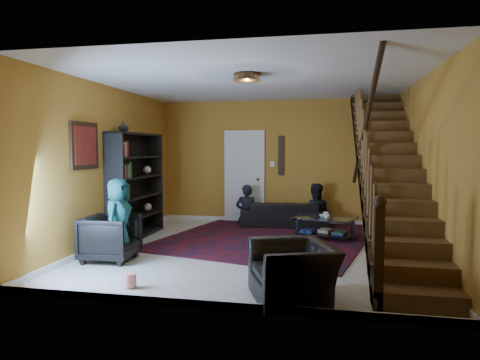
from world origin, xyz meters
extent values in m
plane|color=beige|center=(0.00, 0.00, 0.00)|extent=(5.50, 5.50, 0.00)
plane|color=#AA7525|center=(0.00, 2.75, 1.40)|extent=(5.20, 0.00, 5.20)
plane|color=#AA7525|center=(0.00, -2.75, 1.40)|extent=(5.20, 0.00, 5.20)
plane|color=#AA7525|center=(-2.60, 0.00, 1.40)|extent=(0.00, 5.50, 5.50)
plane|color=#AA7525|center=(2.60, 0.00, 1.40)|extent=(0.00, 5.50, 5.50)
plane|color=white|center=(0.00, 0.00, 2.80)|extent=(5.50, 5.50, 0.00)
cube|color=silver|center=(0.00, 2.74, 0.05)|extent=(5.20, 0.02, 0.10)
cube|color=silver|center=(-2.59, 0.00, 0.05)|extent=(0.02, 5.50, 0.10)
cube|color=#AA7525|center=(2.12, 0.00, 1.32)|extent=(0.95, 4.92, 2.83)
cube|color=black|center=(1.67, 0.00, 1.40)|extent=(0.04, 5.02, 3.02)
cylinder|color=black|center=(1.70, 0.00, 1.85)|extent=(0.07, 4.20, 2.44)
cube|color=black|center=(1.70, -2.40, 0.55)|extent=(0.10, 0.10, 1.10)
cube|color=black|center=(-2.41, 0.60, 1.00)|extent=(0.35, 1.80, 2.00)
cube|color=black|center=(-2.41, 0.60, 0.40)|extent=(0.35, 1.72, 0.03)
cube|color=black|center=(-2.41, 0.60, 1.16)|extent=(0.35, 1.72, 0.03)
cube|color=silver|center=(-0.70, 2.73, 1.02)|extent=(0.82, 0.05, 2.05)
cube|color=maroon|center=(-2.57, -0.90, 1.75)|extent=(0.04, 0.74, 0.74)
cube|color=black|center=(0.15, 2.73, 1.55)|extent=(0.14, 0.03, 0.90)
cylinder|color=#3F2814|center=(0.00, -0.80, 2.74)|extent=(0.40, 0.40, 0.10)
cube|color=#4F0E13|center=(0.10, 1.07, 0.01)|extent=(4.37, 4.75, 0.02)
imported|color=black|center=(0.27, 2.30, 0.27)|extent=(1.94, 0.90, 0.55)
imported|color=black|center=(-2.05, -1.11, 0.35)|extent=(0.80, 0.78, 0.70)
imported|color=black|center=(0.79, -2.25, 0.32)|extent=(1.15, 1.22, 0.64)
imported|color=black|center=(-0.58, 2.35, 0.23)|extent=(0.53, 0.39, 1.36)
imported|color=black|center=(0.93, 2.35, 0.25)|extent=(0.70, 0.56, 1.41)
imported|color=#174E59|center=(-1.95, -1.05, 0.63)|extent=(0.44, 0.64, 1.26)
cube|color=black|center=(0.64, 0.82, 0.20)|extent=(0.04, 0.04, 0.40)
cube|color=black|center=(1.65, 0.82, 0.20)|extent=(0.04, 0.04, 0.40)
cube|color=black|center=(0.64, 1.39, 0.20)|extent=(0.04, 0.04, 0.40)
cube|color=black|center=(1.65, 1.39, 0.20)|extent=(0.04, 0.04, 0.40)
cube|color=black|center=(1.15, 1.11, 0.11)|extent=(1.14, 0.86, 0.02)
cube|color=silver|center=(1.15, 1.11, 0.40)|extent=(1.22, 0.93, 0.02)
imported|color=#999999|center=(1.18, 0.94, 0.45)|extent=(0.12, 0.12, 0.09)
imported|color=#999999|center=(1.17, 1.22, 0.46)|extent=(0.10, 0.10, 0.09)
imported|color=#999999|center=(1.14, 1.14, 0.44)|extent=(0.26, 0.26, 0.05)
imported|color=#999999|center=(-2.41, 0.10, 2.10)|extent=(0.18, 0.18, 0.19)
cylinder|color=red|center=(-1.18, -2.25, 0.10)|extent=(0.17, 0.17, 0.16)
camera|label=1|loc=(1.13, -7.01, 1.70)|focal=32.00mm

